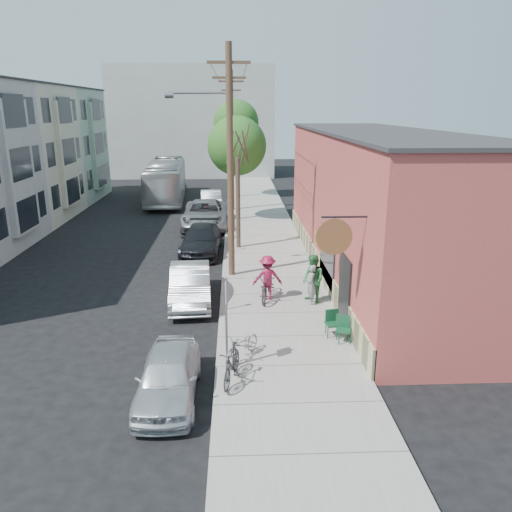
{
  "coord_description": "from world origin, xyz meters",
  "views": [
    {
      "loc": [
        2.65,
        -17.33,
        7.55
      ],
      "look_at": [
        3.5,
        2.98,
        1.5
      ],
      "focal_mm": 35.0,
      "sensor_mm": 36.0,
      "label": 1
    }
  ],
  "objects_px": {
    "patron_green": "(313,279)",
    "car_2": "(201,240)",
    "sign_post": "(226,315)",
    "tree_bare": "(238,203)",
    "car_1": "(190,285)",
    "tree_leafy_mid": "(237,146)",
    "parking_meter_far": "(228,236)",
    "parked_bike_a": "(232,364)",
    "patio_chair_b": "(344,330)",
    "car_3": "(205,214)",
    "parked_bike_b": "(243,345)",
    "car_0": "(168,376)",
    "patio_chair_a": "(333,324)",
    "car_4": "(211,200)",
    "tree_leafy_far": "(236,123)",
    "bus": "(166,180)",
    "cyclist": "(267,277)",
    "utility_pole_near": "(229,159)",
    "parking_meter_near": "(226,289)",
    "patron_grey": "(311,284)"
  },
  "relations": [
    {
      "from": "tree_leafy_far",
      "to": "car_4",
      "type": "distance_m",
      "value": 7.97
    },
    {
      "from": "patron_green",
      "to": "cyclist",
      "type": "relative_size",
      "value": 1.07
    },
    {
      "from": "car_4",
      "to": "parking_meter_near",
      "type": "bearing_deg",
      "value": -90.35
    },
    {
      "from": "patron_grey",
      "to": "parked_bike_a",
      "type": "bearing_deg",
      "value": -21.53
    },
    {
      "from": "patio_chair_b",
      "to": "car_0",
      "type": "bearing_deg",
      "value": -128.48
    },
    {
      "from": "patio_chair_b",
      "to": "car_0",
      "type": "xyz_separation_m",
      "value": [
        -5.35,
        -2.86,
        0.08
      ]
    },
    {
      "from": "parking_meter_far",
      "to": "parked_bike_b",
      "type": "bearing_deg",
      "value": -87.26
    },
    {
      "from": "patio_chair_b",
      "to": "car_4",
      "type": "relative_size",
      "value": 0.2
    },
    {
      "from": "tree_leafy_mid",
      "to": "car_1",
      "type": "bearing_deg",
      "value": -97.56
    },
    {
      "from": "car_4",
      "to": "patio_chair_a",
      "type": "bearing_deg",
      "value": -81.85
    },
    {
      "from": "sign_post",
      "to": "parked_bike_a",
      "type": "relative_size",
      "value": 1.59
    },
    {
      "from": "utility_pole_near",
      "to": "bus",
      "type": "distance_m",
      "value": 21.42
    },
    {
      "from": "parked_bike_a",
      "to": "bus",
      "type": "height_order",
      "value": "bus"
    },
    {
      "from": "patron_green",
      "to": "car_1",
      "type": "bearing_deg",
      "value": -122.66
    },
    {
      "from": "sign_post",
      "to": "tree_leafy_mid",
      "type": "distance_m",
      "value": 20.99
    },
    {
      "from": "patio_chair_a",
      "to": "car_1",
      "type": "height_order",
      "value": "car_1"
    },
    {
      "from": "tree_bare",
      "to": "patron_grey",
      "type": "bearing_deg",
      "value": -71.84
    },
    {
      "from": "car_2",
      "to": "parked_bike_b",
      "type": "bearing_deg",
      "value": -78.82
    },
    {
      "from": "patio_chair_b",
      "to": "parked_bike_b",
      "type": "xyz_separation_m",
      "value": [
        -3.33,
        -0.95,
        -0.0
      ]
    },
    {
      "from": "parking_meter_far",
      "to": "parked_bike_a",
      "type": "relative_size",
      "value": 0.7
    },
    {
      "from": "patio_chair_a",
      "to": "car_2",
      "type": "xyz_separation_m",
      "value": [
        -5.07,
        10.77,
        0.14
      ]
    },
    {
      "from": "patron_green",
      "to": "car_2",
      "type": "bearing_deg",
      "value": -172.85
    },
    {
      "from": "car_0",
      "to": "car_3",
      "type": "height_order",
      "value": "car_3"
    },
    {
      "from": "parking_meter_near",
      "to": "car_2",
      "type": "distance_m",
      "value": 8.43
    },
    {
      "from": "patio_chair_a",
      "to": "car_0",
      "type": "height_order",
      "value": "car_0"
    },
    {
      "from": "patio_chair_b",
      "to": "car_3",
      "type": "bearing_deg",
      "value": 131.03
    },
    {
      "from": "car_3",
      "to": "car_1",
      "type": "bearing_deg",
      "value": -89.23
    },
    {
      "from": "sign_post",
      "to": "tree_bare",
      "type": "height_order",
      "value": "tree_bare"
    },
    {
      "from": "utility_pole_near",
      "to": "patio_chair_b",
      "type": "height_order",
      "value": "utility_pole_near"
    },
    {
      "from": "tree_leafy_mid",
      "to": "patron_green",
      "type": "bearing_deg",
      "value": -79.74
    },
    {
      "from": "sign_post",
      "to": "parking_meter_far",
      "type": "bearing_deg",
      "value": 90.46
    },
    {
      "from": "sign_post",
      "to": "patio_chair_a",
      "type": "xyz_separation_m",
      "value": [
        3.52,
        1.98,
        -1.24
      ]
    },
    {
      "from": "tree_leafy_far",
      "to": "parking_meter_far",
      "type": "bearing_deg",
      "value": -91.81
    },
    {
      "from": "tree_leafy_far",
      "to": "bus",
      "type": "height_order",
      "value": "tree_leafy_far"
    },
    {
      "from": "tree_leafy_far",
      "to": "cyclist",
      "type": "distance_m",
      "value": 25.07
    },
    {
      "from": "tree_leafy_mid",
      "to": "parking_meter_near",
      "type": "bearing_deg",
      "value": -91.93
    },
    {
      "from": "patron_grey",
      "to": "parked_bike_b",
      "type": "height_order",
      "value": "patron_grey"
    },
    {
      "from": "tree_leafy_far",
      "to": "cyclist",
      "type": "height_order",
      "value": "tree_leafy_far"
    },
    {
      "from": "patio_chair_b",
      "to": "parked_bike_a",
      "type": "height_order",
      "value": "parked_bike_a"
    },
    {
      "from": "utility_pole_near",
      "to": "sign_post",
      "type": "bearing_deg",
      "value": -90.27
    },
    {
      "from": "patron_green",
      "to": "car_2",
      "type": "xyz_separation_m",
      "value": [
        -4.85,
        7.76,
        -0.39
      ]
    },
    {
      "from": "tree_leafy_mid",
      "to": "patron_grey",
      "type": "bearing_deg",
      "value": -80.07
    },
    {
      "from": "parking_meter_near",
      "to": "tree_leafy_far",
      "type": "bearing_deg",
      "value": 88.77
    },
    {
      "from": "patio_chair_a",
      "to": "car_4",
      "type": "xyz_separation_m",
      "value": [
        -5.07,
        22.7,
        0.14
      ]
    },
    {
      "from": "parked_bike_b",
      "to": "car_0",
      "type": "xyz_separation_m",
      "value": [
        -2.02,
        -1.91,
        0.08
      ]
    },
    {
      "from": "car_2",
      "to": "car_4",
      "type": "bearing_deg",
      "value": 91.75
    },
    {
      "from": "tree_bare",
      "to": "patio_chair_a",
      "type": "distance_m",
      "value": 11.95
    },
    {
      "from": "car_1",
      "to": "car_4",
      "type": "height_order",
      "value": "car_1"
    },
    {
      "from": "car_4",
      "to": "sign_post",
      "type": "bearing_deg",
      "value": -90.85
    },
    {
      "from": "car_0",
      "to": "bus",
      "type": "xyz_separation_m",
      "value": [
        -3.95,
        30.33,
        1.01
      ]
    }
  ]
}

